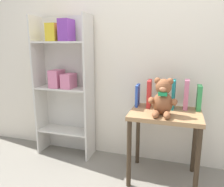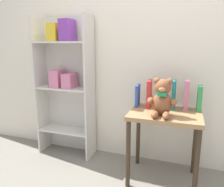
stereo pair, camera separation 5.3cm
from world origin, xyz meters
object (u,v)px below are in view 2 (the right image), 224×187
object	(u,v)px
book_standing_green	(199,98)
book_standing_red	(149,94)
display_table	(165,124)
book_standing_yellow	(161,98)
book_standing_blue	(138,95)
book_standing_teal	(174,95)
bookshelf_side	(66,79)
teddy_bear	(162,99)
book_standing_pink	(186,95)

from	to	relation	value
book_standing_green	book_standing_red	bearing A→B (deg)	-177.40
display_table	book_standing_yellow	world-z (taller)	book_standing_yellow
book_standing_blue	book_standing_green	distance (m)	0.54
book_standing_yellow	book_standing_green	size ratio (longest dim) A/B	0.83
book_standing_blue	book_standing_teal	distance (m)	0.33
book_standing_blue	bookshelf_side	bearing A→B (deg)	172.35
book_standing_green	bookshelf_side	bearing A→B (deg)	176.81
book_standing_blue	book_standing_teal	xyz separation A→B (m)	(0.33, 0.00, 0.03)
bookshelf_side	teddy_bear	bearing A→B (deg)	-16.08
bookshelf_side	book_standing_green	distance (m)	1.36
book_standing_pink	book_standing_green	distance (m)	0.11
display_table	book_standing_red	world-z (taller)	book_standing_red
display_table	book_standing_red	distance (m)	0.31
book_standing_teal	display_table	bearing A→B (deg)	-110.89
book_standing_yellow	book_standing_teal	world-z (taller)	book_standing_teal
book_standing_yellow	display_table	bearing A→B (deg)	-66.94
book_standing_red	book_standing_green	world-z (taller)	book_standing_red
book_standing_red	book_standing_pink	xyz separation A→B (m)	(0.33, 0.03, 0.01)
display_table	book_standing_pink	size ratio (longest dim) A/B	2.42
book_standing_yellow	bookshelf_side	bearing A→B (deg)	176.25
display_table	book_standing_yellow	bearing A→B (deg)	112.31
book_standing_red	book_standing_yellow	bearing A→B (deg)	2.48
teddy_bear	book_standing_red	bearing A→B (deg)	122.77
bookshelf_side	book_standing_blue	bearing A→B (deg)	-6.25
bookshelf_side	book_standing_yellow	size ratio (longest dim) A/B	8.11
book_standing_red	book_standing_teal	size ratio (longest dim) A/B	0.96
display_table	book_standing_teal	distance (m)	0.28
display_table	book_standing_red	size ratio (longest dim) A/B	2.56
book_standing_red	display_table	bearing A→B (deg)	-39.22
teddy_bear	book_standing_blue	distance (m)	0.33
teddy_bear	bookshelf_side	bearing A→B (deg)	163.92
teddy_bear	book_standing_red	world-z (taller)	teddy_bear
bookshelf_side	book_standing_green	world-z (taller)	bookshelf_side
teddy_bear	book_standing_red	xyz separation A→B (m)	(-0.14, 0.22, -0.01)
book_standing_yellow	book_standing_teal	size ratio (longest dim) A/B	0.71
book_standing_blue	book_standing_pink	distance (m)	0.44
bookshelf_side	book_standing_teal	world-z (taller)	bookshelf_side
bookshelf_side	teddy_bear	xyz separation A→B (m)	(1.06, -0.31, -0.07)
book_standing_red	book_standing_teal	world-z (taller)	book_standing_teal
book_standing_pink	display_table	bearing A→B (deg)	-135.89
book_standing_yellow	book_standing_pink	world-z (taller)	book_standing_pink
display_table	book_standing_green	distance (m)	0.38
teddy_bear	display_table	bearing A→B (deg)	76.01
bookshelf_side	display_table	xyz separation A→B (m)	(1.09, -0.21, -0.32)
book_standing_red	book_standing_yellow	distance (m)	0.11
bookshelf_side	book_standing_yellow	distance (m)	1.04
bookshelf_side	book_standing_teal	xyz separation A→B (m)	(1.14, -0.09, -0.08)
book_standing_yellow	teddy_bear	bearing A→B (deg)	-81.40
teddy_bear	book_standing_pink	world-z (taller)	teddy_bear
book_standing_pink	book_standing_yellow	bearing A→B (deg)	-173.84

